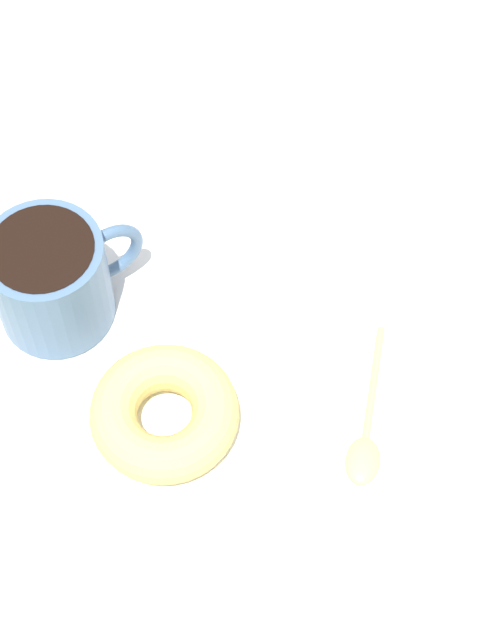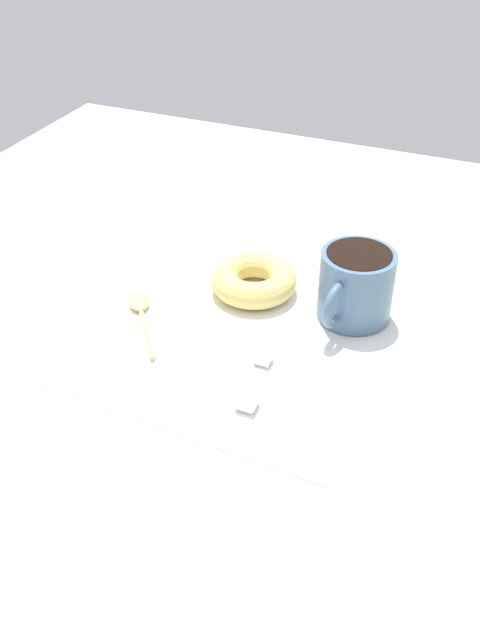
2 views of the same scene
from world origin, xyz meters
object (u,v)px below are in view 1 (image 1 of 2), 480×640
(spoon, at_px, (366,439))
(sugar_cube, at_px, (237,266))
(coffee_cup, at_px, (53,278))
(donut, at_px, (164,413))
(sugar_cube_extra, at_px, (296,206))

(spoon, distance_m, sugar_cube, 0.17)
(coffee_cup, relative_size, spoon, 1.07)
(sugar_cube, bearing_deg, donut, -153.79)
(spoon, bearing_deg, sugar_cube_extra, 60.49)
(sugar_cube_extra, bearing_deg, spoon, -119.51)
(spoon, relative_size, sugar_cube_extra, 5.79)
(spoon, height_order, sugar_cube_extra, sugar_cube_extra)
(coffee_cup, relative_size, sugar_cube_extra, 6.19)
(coffee_cup, relative_size, sugar_cube, 7.06)
(sugar_cube_extra, bearing_deg, donut, -159.86)
(spoon, bearing_deg, sugar_cube, 80.43)
(coffee_cup, distance_m, spoon, 0.25)
(donut, relative_size, spoon, 0.96)
(sugar_cube, bearing_deg, sugar_cube_extra, 8.67)
(coffee_cup, bearing_deg, sugar_cube, -28.37)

